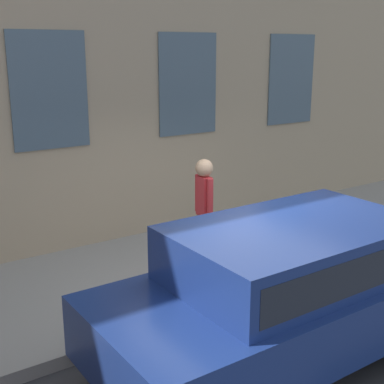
{
  "coord_description": "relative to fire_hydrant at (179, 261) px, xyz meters",
  "views": [
    {
      "loc": [
        -5.14,
        4.24,
        3.49
      ],
      "look_at": [
        0.96,
        0.05,
        1.47
      ],
      "focal_mm": 50.0,
      "sensor_mm": 36.0,
      "label": 1
    }
  ],
  "objects": [
    {
      "name": "ground_plane",
      "position": [
        -0.69,
        -0.46,
        -0.6
      ],
      "size": [
        80.0,
        80.0,
        0.0
      ],
      "primitive_type": "plane",
      "color": "#2D2D30"
    },
    {
      "name": "fire_hydrant",
      "position": [
        0.0,
        0.0,
        0.0
      ],
      "size": [
        0.37,
        0.47,
        0.85
      ],
      "color": "red",
      "rests_on": "sidewalk"
    },
    {
      "name": "parked_truck_navy_near",
      "position": [
        -1.96,
        -0.18,
        0.35
      ],
      "size": [
        1.92,
        4.42,
        1.64
      ],
      "color": "black",
      "rests_on": "ground_plane"
    },
    {
      "name": "person",
      "position": [
        0.55,
        -0.82,
        0.58
      ],
      "size": [
        0.41,
        0.27,
        1.69
      ],
      "rotation": [
        0.0,
        0.0,
        1.1
      ],
      "color": "#726651",
      "rests_on": "sidewalk"
    },
    {
      "name": "sidewalk",
      "position": [
        0.84,
        -0.46,
        -0.52
      ],
      "size": [
        3.06,
        60.0,
        0.17
      ],
      "color": "gray",
      "rests_on": "ground_plane"
    }
  ]
}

